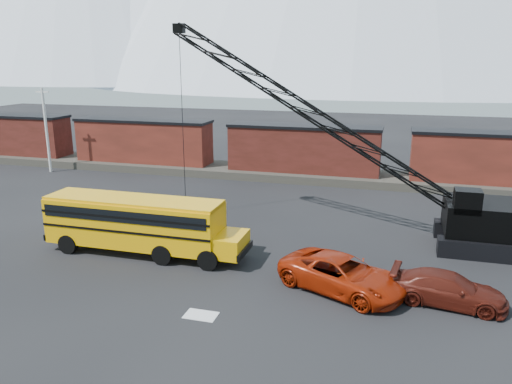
# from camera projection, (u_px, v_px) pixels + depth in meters

# --- Properties ---
(ground) EXTENTS (160.00, 160.00, 0.00)m
(ground) POSITION_uv_depth(u_px,v_px,m) (222.00, 276.00, 25.18)
(ground) COLOR black
(ground) RESTS_ON ground
(gravel_berm) EXTENTS (120.00, 5.00, 0.70)m
(gravel_berm) POSITION_uv_depth(u_px,v_px,m) (303.00, 175.00, 45.51)
(gravel_berm) COLOR #413E36
(gravel_berm) RESTS_ON ground
(boxcar_west_far) EXTENTS (13.70, 3.10, 4.17)m
(boxcar_west_far) POSITION_uv_depth(u_px,v_px,m) (9.00, 134.00, 53.37)
(boxcar_west_far) COLOR #561D18
(boxcar_west_far) RESTS_ON gravel_berm
(boxcar_west_near) EXTENTS (13.70, 3.10, 4.17)m
(boxcar_west_near) POSITION_uv_depth(u_px,v_px,m) (144.00, 141.00, 49.13)
(boxcar_west_near) COLOR #421A12
(boxcar_west_near) RESTS_ON gravel_berm
(boxcar_mid) EXTENTS (13.70, 3.10, 4.17)m
(boxcar_mid) POSITION_uv_depth(u_px,v_px,m) (304.00, 148.00, 44.88)
(boxcar_mid) COLOR #561D18
(boxcar_mid) RESTS_ON gravel_berm
(boxcar_east_near) EXTENTS (13.70, 3.10, 4.17)m
(boxcar_east_near) POSITION_uv_depth(u_px,v_px,m) (497.00, 158.00, 40.64)
(boxcar_east_near) COLOR #421A12
(boxcar_east_near) RESTS_ON gravel_berm
(utility_pole) EXTENTS (1.40, 0.24, 8.00)m
(utility_pole) POSITION_uv_depth(u_px,v_px,m) (46.00, 129.00, 47.18)
(utility_pole) COLOR silver
(utility_pole) RESTS_ON ground
(snow_patch) EXTENTS (1.40, 0.90, 0.02)m
(snow_patch) POSITION_uv_depth(u_px,v_px,m) (201.00, 315.00, 21.33)
(snow_patch) COLOR silver
(snow_patch) RESTS_ON ground
(school_bus) EXTENTS (11.65, 2.65, 3.19)m
(school_bus) POSITION_uv_depth(u_px,v_px,m) (140.00, 223.00, 27.68)
(school_bus) COLOR #E29E04
(school_bus) RESTS_ON ground
(red_pickup) EXTENTS (6.69, 5.06, 1.69)m
(red_pickup) POSITION_uv_depth(u_px,v_px,m) (342.00, 274.00, 23.36)
(red_pickup) COLOR #971F07
(red_pickup) RESTS_ON ground
(maroon_suv) EXTENTS (5.19, 2.64, 1.44)m
(maroon_suv) POSITION_uv_depth(u_px,v_px,m) (448.00, 289.00, 22.16)
(maroon_suv) COLOR #4B150D
(maroon_suv) RESTS_ON ground
(crawler_crane) EXTENTS (22.49, 4.20, 12.98)m
(crawler_crane) POSITION_uv_depth(u_px,v_px,m) (326.00, 122.00, 30.13)
(crawler_crane) COLOR black
(crawler_crane) RESTS_ON ground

